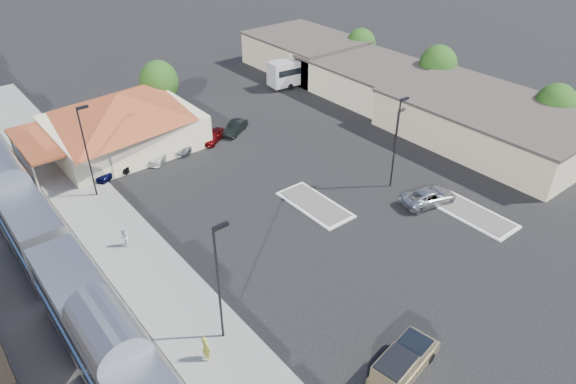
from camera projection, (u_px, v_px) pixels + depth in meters
ground at (295, 232)px, 43.58m from camera, size 280.00×280.00×0.00m
railbed at (6, 288)px, 37.74m from camera, size 16.00×100.00×0.12m
platform at (132, 252)px, 41.15m from camera, size 5.50×92.00×0.18m
passenger_train at (14, 203)px, 42.20m from camera, size 3.00×104.00×5.55m
station_depot at (122, 120)px, 55.31m from camera, size 18.35×12.24×6.20m
buildings_east at (392, 85)px, 66.54m from camera, size 14.40×51.40×4.80m
traffic_island_south at (315, 204)px, 46.95m from camera, size 3.30×7.50×0.21m
traffic_island_north at (473, 214)px, 45.63m from camera, size 3.30×7.50×0.21m
lamp_plat_s at (219, 276)px, 31.01m from camera, size 1.08×0.25×9.00m
lamp_plat_n at (86, 145)px, 45.51m from camera, size 1.08×0.25×9.00m
lamp_lot at (397, 136)px, 47.09m from camera, size 1.08×0.25×9.00m
tree_east_a at (555, 106)px, 56.78m from camera, size 4.56×4.56×6.42m
tree_east_b at (438, 66)px, 67.15m from camera, size 4.94×4.94×6.96m
tree_east_c at (361, 45)px, 76.63m from camera, size 4.41×4.41×6.21m
tree_depot at (159, 81)px, 62.77m from camera, size 4.71×4.71×6.63m
pickup_truck at (405, 361)px, 31.12m from camera, size 5.63×2.83×1.86m
suv at (429, 197)px, 46.90m from camera, size 5.72×3.63×1.47m
coach_bus at (307, 68)px, 72.64m from camera, size 11.95×3.85×3.76m
person_a at (206, 348)px, 31.64m from camera, size 0.53×0.74×1.93m
person_b at (124, 238)px, 41.24m from camera, size 0.90×1.00×1.68m
parked_car_a at (109, 169)px, 51.19m from camera, size 4.38×3.55×1.40m
parked_car_b at (131, 161)px, 52.72m from camera, size 4.02×3.15×1.28m
parked_car_c at (161, 153)px, 54.20m from camera, size 4.82×4.07×1.32m
parked_car_d at (186, 143)px, 56.08m from camera, size 5.27×4.31×1.34m
parked_car_e at (213, 136)px, 57.58m from camera, size 4.08×3.39×1.31m
parked_car_f at (235, 128)px, 59.45m from camera, size 4.28×3.39×1.36m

